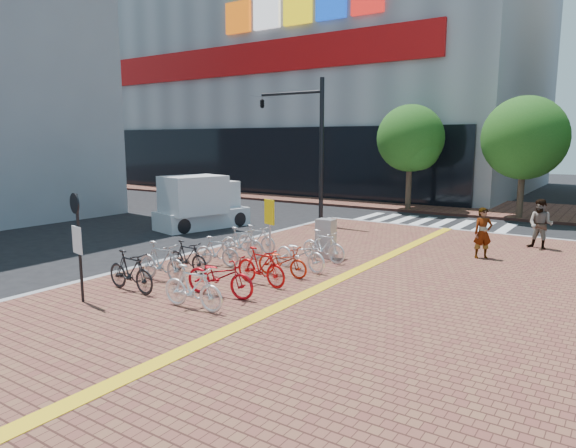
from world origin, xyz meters
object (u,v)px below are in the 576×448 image
Objects in this scene: utility_box at (326,238)px; traffic_light_pole at (293,125)px; bike_0 at (131,271)px; bike_6 at (193,288)px; bike_11 at (323,246)px; notice_sign at (77,234)px; bike_5 at (256,239)px; box_truck at (201,203)px; bike_3 at (217,251)px; bike_8 at (261,267)px; bike_10 at (300,254)px; bike_9 at (282,261)px; pedestrian_b at (541,224)px; yellow_sign at (269,217)px; bike_7 at (220,276)px; bike_4 at (242,243)px; bike_1 at (161,262)px; bike_2 at (188,257)px; pedestrian_a at (483,233)px.

utility_box is 8.53m from traffic_light_pole.
bike_0 is 2.37m from bike_6.
bike_11 is 0.64× the size of notice_sign.
box_truck is (-5.92, 3.44, 0.53)m from bike_5.
bike_3 is 9.92m from traffic_light_pole.
box_truck reaches higher than bike_8.
bike_10 is 0.42× the size of box_truck.
bike_9 is 0.92× the size of pedestrian_b.
bike_5 reaches higher than bike_9.
utility_box is at bearing 28.81° from yellow_sign.
bike_11 is at bearing -87.30° from bike_5.
pedestrian_b is at bearing -54.56° from bike_3.
bike_0 is at bearing -110.24° from pedestrian_b.
utility_box is at bearing -7.07° from bike_7.
box_truck reaches higher than pedestrian_b.
pedestrian_b is 8.04m from utility_box.
bike_1 is at bearing 177.11° from bike_4.
utility_box is 0.20× the size of traffic_light_pole.
pedestrian_b reaches higher than bike_6.
bike_3 is (0.04, 2.25, -0.10)m from bike_1.
bike_2 is at bearing 114.78° from bike_9.
yellow_sign reaches higher than bike_11.
pedestrian_b is at bearing -31.28° from bike_0.
bike_3 is at bearing -43.13° from box_truck.
bike_4 is 8.11m from pedestrian_a.
bike_11 is (0.03, 3.34, 0.00)m from bike_8.
utility_box is (0.04, 5.31, 0.14)m from bike_7.
bike_0 is at bearing -109.64° from utility_box.
notice_sign is at bearing 178.91° from bike_5.
bike_7 is (2.36, -4.60, 0.03)m from bike_5.
bike_6 is 2.52m from bike_8.
notice_sign reaches higher than bike_11.
pedestrian_b is 9.92m from yellow_sign.
bike_1 is at bearing 151.25° from bike_10.
bike_4 is 0.89× the size of bike_10.
bike_6 is at bearing -151.74° from pedestrian_a.
traffic_light_pole is at bearing 6.64° from bike_3.
bike_2 is 4.74m from utility_box.
notice_sign is (-0.28, -1.28, 1.16)m from bike_0.
bike_10 is 1.12× the size of bike_11.
bike_0 is at bearing 168.85° from bike_3.
pedestrian_a is 5.26m from utility_box.
bike_2 is 12.68m from pedestrian_b.
pedestrian_b is 1.39× the size of utility_box.
notice_sign reaches higher than bike_7.
bike_10 is 10.06m from traffic_light_pole.
pedestrian_a is at bearing -60.23° from bike_3.
bike_7 is 0.43× the size of box_truck.
bike_3 is at bearing 121.23° from bike_10.
bike_6 is at bearing -156.30° from bike_5.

